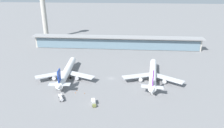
{
  "coord_description": "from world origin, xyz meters",
  "views": [
    {
      "loc": [
        13.19,
        -156.28,
        75.82
      ],
      "look_at": [
        0.0,
        12.52,
        7.73
      ],
      "focal_mm": 33.74,
      "sensor_mm": 36.0,
      "label": 1
    }
  ],
  "objects_px": {
    "safety_cone_alpha": "(61,89)",
    "safety_cone_bravo": "(75,93)",
    "airliner_left_stand": "(67,72)",
    "service_truck_near_nose_white": "(61,97)",
    "service_truck_under_wing_blue": "(66,71)",
    "safety_cone_delta": "(85,93)",
    "airliner_centre_stand": "(153,74)",
    "control_tower": "(43,8)",
    "service_truck_mid_apron_white": "(152,93)",
    "service_truck_on_taxiway_olive": "(94,102)",
    "service_truck_by_tail_grey": "(50,77)",
    "safety_cone_charlie": "(77,90)"
  },
  "relations": [
    {
      "from": "safety_cone_alpha",
      "to": "safety_cone_bravo",
      "type": "relative_size",
      "value": 1.0
    },
    {
      "from": "airliner_left_stand",
      "to": "service_truck_near_nose_white",
      "type": "xyz_separation_m",
      "value": [
        5.4,
        -33.61,
        -3.59
      ]
    },
    {
      "from": "service_truck_near_nose_white",
      "to": "service_truck_under_wing_blue",
      "type": "distance_m",
      "value": 45.88
    },
    {
      "from": "safety_cone_bravo",
      "to": "safety_cone_delta",
      "type": "height_order",
      "value": "same"
    },
    {
      "from": "airliner_left_stand",
      "to": "airliner_centre_stand",
      "type": "relative_size",
      "value": 1.0
    },
    {
      "from": "control_tower",
      "to": "service_truck_mid_apron_white",
      "type": "bearing_deg",
      "value": -47.28
    },
    {
      "from": "airliner_centre_stand",
      "to": "control_tower",
      "type": "xyz_separation_m",
      "value": [
        -131.71,
        117.35,
        36.71
      ]
    },
    {
      "from": "safety_cone_bravo",
      "to": "service_truck_on_taxiway_olive",
      "type": "bearing_deg",
      "value": -41.66
    },
    {
      "from": "airliner_left_stand",
      "to": "airliner_centre_stand",
      "type": "distance_m",
      "value": 70.22
    },
    {
      "from": "service_truck_under_wing_blue",
      "to": "safety_cone_alpha",
      "type": "height_order",
      "value": "service_truck_under_wing_blue"
    },
    {
      "from": "airliner_centre_stand",
      "to": "safety_cone_delta",
      "type": "xyz_separation_m",
      "value": [
        -50.53,
        -25.55,
        -4.98
      ]
    },
    {
      "from": "service_truck_under_wing_blue",
      "to": "service_truck_by_tail_grey",
      "type": "relative_size",
      "value": 2.07
    },
    {
      "from": "safety_cone_delta",
      "to": "service_truck_mid_apron_white",
      "type": "bearing_deg",
      "value": 3.57
    },
    {
      "from": "service_truck_under_wing_blue",
      "to": "airliner_centre_stand",
      "type": "bearing_deg",
      "value": -7.72
    },
    {
      "from": "service_truck_on_taxiway_olive",
      "to": "airliner_left_stand",
      "type": "bearing_deg",
      "value": 126.79
    },
    {
      "from": "safety_cone_delta",
      "to": "airliner_centre_stand",
      "type": "bearing_deg",
      "value": 26.82
    },
    {
      "from": "service_truck_under_wing_blue",
      "to": "safety_cone_charlie",
      "type": "relative_size",
      "value": 9.86
    },
    {
      "from": "airliner_left_stand",
      "to": "control_tower",
      "type": "distance_m",
      "value": 138.46
    },
    {
      "from": "service_truck_under_wing_blue",
      "to": "service_truck_mid_apron_white",
      "type": "distance_m",
      "value": 78.99
    },
    {
      "from": "safety_cone_bravo",
      "to": "safety_cone_delta",
      "type": "distance_m",
      "value": 6.76
    },
    {
      "from": "safety_cone_alpha",
      "to": "control_tower",
      "type": "bearing_deg",
      "value": 114.2
    },
    {
      "from": "airliner_left_stand",
      "to": "service_truck_under_wing_blue",
      "type": "bearing_deg",
      "value": 110.64
    },
    {
      "from": "service_truck_under_wing_blue",
      "to": "service_truck_mid_apron_white",
      "type": "xyz_separation_m",
      "value": [
        71.93,
        -32.63,
        0.07
      ]
    },
    {
      "from": "service_truck_by_tail_grey",
      "to": "control_tower",
      "type": "xyz_separation_m",
      "value": [
        -47.27,
        119.61,
        41.13
      ]
    },
    {
      "from": "service_truck_under_wing_blue",
      "to": "service_truck_by_tail_grey",
      "type": "xyz_separation_m",
      "value": [
        -10.0,
        -12.35,
        0.07
      ]
    },
    {
      "from": "airliner_left_stand",
      "to": "service_truck_on_taxiway_olive",
      "type": "bearing_deg",
      "value": -53.21
    },
    {
      "from": "service_truck_mid_apron_white",
      "to": "airliner_left_stand",
      "type": "bearing_deg",
      "value": 162.46
    },
    {
      "from": "airliner_left_stand",
      "to": "control_tower",
      "type": "relative_size",
      "value": 0.82
    },
    {
      "from": "service_truck_on_taxiway_olive",
      "to": "safety_cone_bravo",
      "type": "relative_size",
      "value": 10.93
    },
    {
      "from": "airliner_left_stand",
      "to": "safety_cone_bravo",
      "type": "bearing_deg",
      "value": -61.88
    },
    {
      "from": "airliner_centre_stand",
      "to": "safety_cone_bravo",
      "type": "bearing_deg",
      "value": -156.14
    },
    {
      "from": "control_tower",
      "to": "safety_cone_alpha",
      "type": "relative_size",
      "value": 110.31
    },
    {
      "from": "service_truck_near_nose_white",
      "to": "service_truck_under_wing_blue",
      "type": "height_order",
      "value": "service_truck_near_nose_white"
    },
    {
      "from": "safety_cone_charlie",
      "to": "service_truck_by_tail_grey",
      "type": "bearing_deg",
      "value": 144.41
    },
    {
      "from": "airliner_left_stand",
      "to": "safety_cone_bravo",
      "type": "relative_size",
      "value": 90.23
    },
    {
      "from": "airliner_left_stand",
      "to": "safety_cone_alpha",
      "type": "xyz_separation_m",
      "value": [
        0.73,
        -19.96,
        -4.98
      ]
    },
    {
      "from": "airliner_centre_stand",
      "to": "safety_cone_alpha",
      "type": "xyz_separation_m",
      "value": [
        -69.49,
        -21.11,
        -4.98
      ]
    },
    {
      "from": "safety_cone_bravo",
      "to": "safety_cone_charlie",
      "type": "distance_m",
      "value": 3.46
    },
    {
      "from": "safety_cone_charlie",
      "to": "service_truck_on_taxiway_olive",
      "type": "bearing_deg",
      "value": -48.57
    },
    {
      "from": "safety_cone_delta",
      "to": "safety_cone_bravo",
      "type": "bearing_deg",
      "value": 178.2
    },
    {
      "from": "control_tower",
      "to": "safety_cone_alpha",
      "type": "bearing_deg",
      "value": -65.8
    },
    {
      "from": "service_truck_near_nose_white",
      "to": "safety_cone_alpha",
      "type": "height_order",
      "value": "service_truck_near_nose_white"
    },
    {
      "from": "airliner_centre_stand",
      "to": "service_truck_near_nose_white",
      "type": "height_order",
      "value": "airliner_centre_stand"
    },
    {
      "from": "service_truck_under_wing_blue",
      "to": "safety_cone_bravo",
      "type": "bearing_deg",
      "value": -64.15
    },
    {
      "from": "service_truck_mid_apron_white",
      "to": "safety_cone_bravo",
      "type": "xyz_separation_m",
      "value": [
        -54.77,
        -2.79,
        -0.56
      ]
    },
    {
      "from": "service_truck_near_nose_white",
      "to": "control_tower",
      "type": "height_order",
      "value": "control_tower"
    },
    {
      "from": "service_truck_on_taxiway_olive",
      "to": "safety_cone_bravo",
      "type": "height_order",
      "value": "service_truck_on_taxiway_olive"
    },
    {
      "from": "airliner_left_stand",
      "to": "control_tower",
      "type": "height_order",
      "value": "control_tower"
    },
    {
      "from": "service_truck_mid_apron_white",
      "to": "safety_cone_charlie",
      "type": "height_order",
      "value": "service_truck_mid_apron_white"
    },
    {
      "from": "service_truck_mid_apron_white",
      "to": "service_truck_on_taxiway_olive",
      "type": "distance_m",
      "value": 42.69
    }
  ]
}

